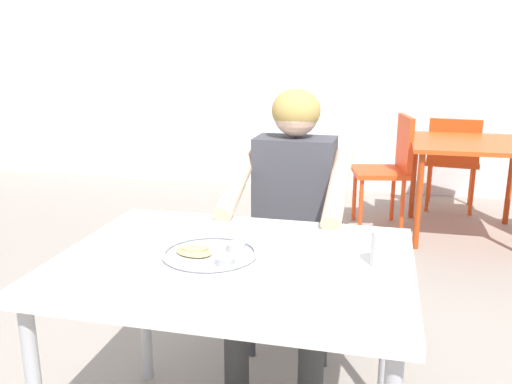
{
  "coord_description": "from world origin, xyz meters",
  "views": [
    {
      "loc": [
        0.39,
        -1.52,
        1.37
      ],
      "look_at": [
        -0.02,
        0.23,
        0.89
      ],
      "focal_mm": 37.59,
      "sensor_mm": 36.0,
      "label": 1
    }
  ],
  "objects": [
    {
      "name": "table_foreground",
      "position": [
        -0.03,
        -0.02,
        0.66
      ],
      "size": [
        1.1,
        0.84,
        0.74
      ],
      "color": "silver",
      "rests_on": "ground"
    },
    {
      "name": "chair_foreground",
      "position": [
        0.04,
        0.83,
        0.47
      ],
      "size": [
        0.42,
        0.39,
        0.8
      ],
      "color": "#3F3F44",
      "rests_on": "ground"
    },
    {
      "name": "table_background_red",
      "position": [
        1.04,
        2.59,
        0.63
      ],
      "size": [
        0.86,
        0.87,
        0.72
      ],
      "color": "#E04C19",
      "rests_on": "ground"
    },
    {
      "name": "back_wall",
      "position": [
        0.0,
        3.81,
        1.7
      ],
      "size": [
        12.0,
        0.12,
        3.4
      ],
      "primitive_type": "cube",
      "color": "white",
      "rests_on": "ground"
    },
    {
      "name": "drinking_cup",
      "position": [
        0.42,
        0.03,
        0.79
      ],
      "size": [
        0.07,
        0.07,
        0.11
      ],
      "color": "silver",
      "rests_on": "table_foreground"
    },
    {
      "name": "chair_red_far",
      "position": [
        0.99,
        3.25,
        0.48
      ],
      "size": [
        0.48,
        0.47,
        0.81
      ],
      "color": "#E04D19",
      "rests_on": "ground"
    },
    {
      "name": "chair_red_left",
      "position": [
        0.47,
        2.66,
        0.52
      ],
      "size": [
        0.47,
        0.49,
        0.88
      ],
      "color": "#F04819",
      "rests_on": "ground"
    },
    {
      "name": "thali_tray",
      "position": [
        -0.11,
        -0.02,
        0.75
      ],
      "size": [
        0.3,
        0.3,
        0.03
      ],
      "color": "#B7BABF",
      "rests_on": "table_foreground"
    },
    {
      "name": "diner_foreground",
      "position": [
        0.04,
        0.62,
        0.72
      ],
      "size": [
        0.5,
        0.56,
        1.21
      ],
      "color": "#363636",
      "rests_on": "ground"
    }
  ]
}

